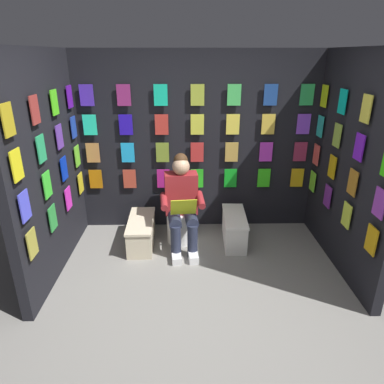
% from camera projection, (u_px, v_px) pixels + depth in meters
% --- Properties ---
extents(ground_plane, '(30.00, 30.00, 0.00)m').
position_uv_depth(ground_plane, '(203.00, 319.00, 3.21)').
color(ground_plane, gray).
extents(display_wall_back, '(3.24, 0.14, 2.36)m').
position_uv_depth(display_wall_back, '(197.00, 143.00, 4.60)').
color(display_wall_back, black).
rests_on(display_wall_back, ground).
extents(display_wall_left, '(0.14, 1.92, 2.36)m').
position_uv_depth(display_wall_left, '(351.00, 165.00, 3.70)').
color(display_wall_left, black).
rests_on(display_wall_left, ground).
extents(display_wall_right, '(0.14, 1.92, 2.36)m').
position_uv_depth(display_wall_right, '(47.00, 167.00, 3.63)').
color(display_wall_right, black).
rests_on(display_wall_right, ground).
extents(toilet, '(0.42, 0.57, 0.77)m').
position_uv_depth(toilet, '(181.00, 215.00, 4.52)').
color(toilet, white).
rests_on(toilet, ground).
extents(person_reading, '(0.55, 0.71, 1.19)m').
position_uv_depth(person_reading, '(182.00, 203.00, 4.21)').
color(person_reading, maroon).
rests_on(person_reading, ground).
extents(comic_longbox_near, '(0.33, 0.79, 0.35)m').
position_uv_depth(comic_longbox_near, '(141.00, 232.00, 4.41)').
color(comic_longbox_near, beige).
rests_on(comic_longbox_near, ground).
extents(comic_longbox_far, '(0.31, 0.74, 0.39)m').
position_uv_depth(comic_longbox_far, '(234.00, 228.00, 4.46)').
color(comic_longbox_far, white).
rests_on(comic_longbox_far, ground).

